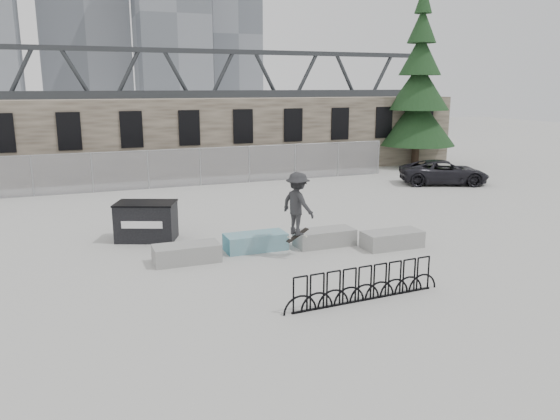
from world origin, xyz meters
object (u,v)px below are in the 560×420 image
object	(u,v)px
planter_center_left	(255,241)
bike_rack	(365,284)
planter_center_right	(325,237)
dumpster	(146,221)
planter_offset	(392,239)
planter_far_left	(187,253)
skateboarder	(298,204)
spruce_tree	(418,96)
suv	(444,172)

from	to	relation	value
planter_center_left	bike_rack	size ratio (longest dim) A/B	0.45
planter_center_right	dumpster	xyz separation A→B (m)	(-5.49, 2.85, 0.38)
planter_center_right	dumpster	size ratio (longest dim) A/B	0.85
planter_offset	planter_center_right	bearing A→B (deg)	152.90
planter_far_left	dumpster	world-z (taller)	dumpster
planter_offset	dumpster	world-z (taller)	dumpster
planter_center_left	skateboarder	size ratio (longest dim) A/B	0.92
bike_rack	spruce_tree	distance (m)	24.83
planter_far_left	bike_rack	world-z (taller)	bike_rack
planter_far_left	planter_center_left	xyz separation A→B (m)	(2.36, 0.43, 0.00)
dumpster	skateboarder	xyz separation A→B (m)	(4.17, -3.62, 1.02)
planter_far_left	planter_center_right	xyz separation A→B (m)	(4.70, 0.08, 0.00)
planter_center_right	spruce_tree	distance (m)	20.55
planter_center_right	bike_rack	size ratio (longest dim) A/B	0.45
bike_rack	skateboarder	size ratio (longest dim) A/B	2.05
dumpster	skateboarder	bearing A→B (deg)	-19.09
planter_center_right	planter_offset	bearing A→B (deg)	-27.10
planter_center_right	skateboarder	distance (m)	2.07
planter_far_left	dumpster	bearing A→B (deg)	105.00
bike_rack	suv	distance (m)	17.90
dumpster	spruce_tree	size ratio (longest dim) A/B	0.20
bike_rack	skateboarder	distance (m)	4.17
bike_rack	spruce_tree	bearing A→B (deg)	52.39
spruce_tree	planter_center_left	bearing A→B (deg)	-138.38
bike_rack	planter_center_right	bearing A→B (deg)	76.06
planter_center_left	planter_offset	xyz separation A→B (m)	(4.33, -1.37, 0.00)
planter_center_left	spruce_tree	world-z (taller)	spruce_tree
planter_offset	bike_rack	bearing A→B (deg)	-130.46
planter_center_right	dumpster	bearing A→B (deg)	152.53
planter_center_right	bike_rack	distance (m)	4.89
bike_rack	skateboarder	world-z (taller)	skateboarder
bike_rack	planter_offset	bearing A→B (deg)	49.54
planter_offset	skateboarder	bearing A→B (deg)	175.67
spruce_tree	skateboarder	distance (m)	21.77
planter_far_left	planter_offset	bearing A→B (deg)	-7.97
planter_far_left	skateboarder	bearing A→B (deg)	-11.48
spruce_tree	skateboarder	xyz separation A→B (m)	(-15.09, -15.43, -2.87)
planter_center_right	bike_rack	world-z (taller)	bike_rack
suv	skateboarder	bearing A→B (deg)	147.79
dumpster	skateboarder	size ratio (longest dim) A/B	1.07
planter_center_right	bike_rack	bearing A→B (deg)	-103.94
skateboarder	dumpster	bearing A→B (deg)	28.77
planter_center_left	suv	world-z (taller)	suv
planter_offset	suv	distance (m)	13.03
bike_rack	planter_center_left	bearing A→B (deg)	102.86
planter_center_right	planter_offset	xyz separation A→B (m)	(2.00, -1.02, 0.00)
spruce_tree	skateboarder	bearing A→B (deg)	-134.36
planter_center_right	skateboarder	world-z (taller)	skateboarder
suv	spruce_tree	bearing A→B (deg)	-0.05
dumpster	suv	bearing A→B (deg)	39.83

